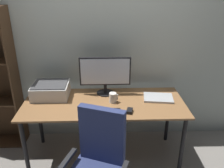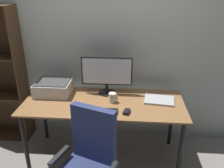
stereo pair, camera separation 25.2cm
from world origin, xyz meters
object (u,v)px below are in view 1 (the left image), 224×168
Objects in this scene: desk at (104,108)px; laptop at (158,98)px; keyboard at (106,112)px; coffee_mug at (113,98)px; printer at (51,90)px; monitor at (105,73)px; mouse at (130,111)px.

laptop is (0.61, 0.07, 0.09)m from desk.
coffee_mug reaches higher than keyboard.
coffee_mug reaches higher than desk.
coffee_mug is at bearing -12.92° from printer.
coffee_mug is 0.34× the size of laptop.
laptop is at bearing -14.52° from monitor.
monitor reaches higher than printer.
coffee_mug is at bearing -165.04° from laptop.
desk is at bearing -94.30° from monitor.
printer is (-1.21, 0.10, 0.07)m from laptop.
laptop reaches higher than desk.
keyboard is at bearing -146.38° from laptop.
coffee_mug is (0.07, 0.22, 0.04)m from keyboard.
keyboard is 0.73m from printer.
printer reaches higher than coffee_mug.
keyboard is at bearing -165.74° from mouse.
printer is at bearing 171.34° from mouse.
monitor reaches higher than laptop.
mouse is 0.46m from laptop.
mouse is (0.26, -0.22, 0.09)m from desk.
monitor is at bearing 5.36° from printer.
monitor is (0.02, 0.22, 0.33)m from desk.
keyboard is at bearing -89.14° from monitor.
keyboard is 3.02× the size of mouse.
monitor reaches higher than desk.
mouse reaches higher than laptop.
keyboard is 0.23m from mouse.
coffee_mug reaches higher than laptop.
laptop is at bearing -4.51° from printer.
coffee_mug is 0.52m from laptop.
desk is 0.62m from laptop.
keyboard is 0.72× the size of printer.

